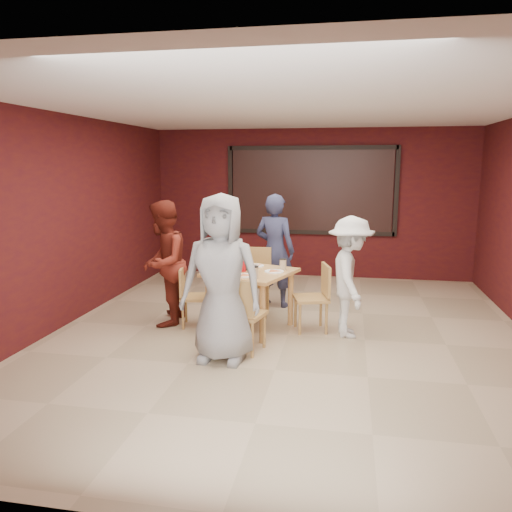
% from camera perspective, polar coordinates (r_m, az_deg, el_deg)
% --- Properties ---
extents(floor, '(7.00, 7.00, 0.00)m').
position_cam_1_polar(floor, '(6.44, 3.65, -8.99)').
color(floor, tan).
rests_on(floor, ground).
extents(window_blinds, '(3.00, 0.02, 1.50)m').
position_cam_1_polar(window_blinds, '(9.52, 6.31, 7.44)').
color(window_blinds, black).
extents(dining_table, '(1.25, 1.25, 0.93)m').
position_cam_1_polar(dining_table, '(6.49, -0.65, -2.55)').
color(dining_table, tan).
rests_on(dining_table, floor).
extents(chair_front, '(0.51, 0.51, 0.88)m').
position_cam_1_polar(chair_front, '(5.71, -1.63, -6.30)').
color(chair_front, tan).
rests_on(chair_front, floor).
extents(chair_back, '(0.49, 0.49, 0.96)m').
position_cam_1_polar(chair_back, '(7.19, -0.19, -2.41)').
color(chair_back, tan).
rests_on(chair_back, floor).
extents(chair_left, '(0.45, 0.45, 0.80)m').
position_cam_1_polar(chair_left, '(6.71, -7.49, -4.23)').
color(chair_left, tan).
rests_on(chair_left, floor).
extents(chair_right, '(0.52, 0.52, 0.87)m').
position_cam_1_polar(chair_right, '(6.51, 6.95, -4.28)').
color(chair_right, tan).
rests_on(chair_right, floor).
extents(diner_front, '(0.93, 0.64, 1.85)m').
position_cam_1_polar(diner_front, '(5.42, -3.96, -2.58)').
color(diner_front, gray).
rests_on(diner_front, floor).
extents(diner_back, '(0.71, 0.56, 1.71)m').
position_cam_1_polar(diner_back, '(7.53, 2.17, 0.63)').
color(diner_back, '#2E3252').
rests_on(diner_back, floor).
extents(diner_left, '(0.70, 0.86, 1.68)m').
position_cam_1_polar(diner_left, '(6.78, -10.54, -0.82)').
color(diner_left, maroon).
rests_on(diner_left, floor).
extents(diner_right, '(0.69, 1.05, 1.52)m').
position_cam_1_polar(diner_right, '(6.32, 10.73, -2.37)').
color(diner_right, silver).
rests_on(diner_right, floor).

